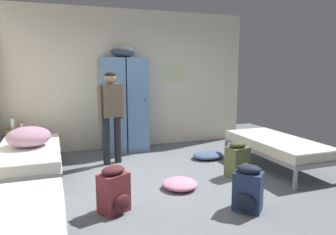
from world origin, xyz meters
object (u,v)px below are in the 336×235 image
(bed_right, at_px, (277,145))
(backpack_olive, at_px, (238,160))
(person_traveler, at_px, (111,109))
(clothes_pile_pink, at_px, (180,184))
(shelf_unit, at_px, (19,141))
(bed_left_rear, at_px, (29,154))
(backpack_maroon, at_px, (114,191))
(locker_bank, at_px, (124,103))
(clothes_pile_denim, at_px, (208,155))
(water_bottle, at_px, (13,123))
(backpack_navy, at_px, (248,189))
(lotion_bottle, at_px, (22,126))
(bedding_heap, at_px, (29,137))

(bed_right, height_order, backpack_olive, backpack_olive)
(person_traveler, height_order, clothes_pile_pink, person_traveler)
(shelf_unit, height_order, bed_left_rear, shelf_unit)
(backpack_maroon, relative_size, clothes_pile_pink, 1.10)
(locker_bank, relative_size, backpack_maroon, 3.76)
(backpack_maroon, bearing_deg, clothes_pile_denim, 38.08)
(water_bottle, relative_size, backpack_navy, 0.42)
(backpack_navy, bearing_deg, bed_left_rear, 140.79)
(water_bottle, relative_size, lotion_bottle, 1.66)
(backpack_olive, bearing_deg, bed_right, 11.11)
(bed_left_rear, bearing_deg, bedding_heap, 80.91)
(locker_bank, height_order, bed_left_rear, locker_bank)
(backpack_maroon, bearing_deg, bed_left_rear, 122.97)
(shelf_unit, relative_size, backpack_navy, 1.04)
(backpack_maroon, bearing_deg, clothes_pile_pink, 22.93)
(shelf_unit, height_order, backpack_navy, shelf_unit)
(water_bottle, bearing_deg, lotion_bottle, -21.80)
(lotion_bottle, bearing_deg, person_traveler, -27.02)
(locker_bank, bearing_deg, water_bottle, 179.16)
(backpack_maroon, xyz_separation_m, clothes_pile_denim, (2.02, 1.58, -0.20))
(bed_left_rear, height_order, backpack_olive, backpack_olive)
(water_bottle, bearing_deg, bed_right, -25.22)
(locker_bank, bearing_deg, backpack_navy, -76.14)
(bedding_heap, bearing_deg, backpack_navy, -40.13)
(bed_right, distance_m, backpack_olive, 0.88)
(bed_left_rear, distance_m, lotion_bottle, 1.15)
(person_traveler, bearing_deg, water_bottle, 153.44)
(backpack_olive, bearing_deg, person_traveler, 142.05)
(backpack_navy, relative_size, clothes_pile_pink, 1.10)
(water_bottle, height_order, clothes_pile_denim, water_bottle)
(water_bottle, bearing_deg, shelf_unit, -14.04)
(clothes_pile_denim, bearing_deg, backpack_navy, -104.64)
(backpack_olive, xyz_separation_m, backpack_navy, (-0.53, -1.05, 0.00))
(locker_bank, distance_m, shelf_unit, 2.04)
(locker_bank, relative_size, person_traveler, 1.30)
(locker_bank, xyz_separation_m, clothes_pile_denim, (1.32, -1.10, -0.91))
(locker_bank, relative_size, shelf_unit, 3.63)
(bed_left_rear, bearing_deg, water_bottle, 105.75)
(backpack_maroon, bearing_deg, water_bottle, 116.11)
(backpack_maroon, bearing_deg, person_traveler, 80.71)
(backpack_olive, bearing_deg, backpack_navy, -116.70)
(person_traveler, bearing_deg, bed_right, -24.35)
(backpack_maroon, bearing_deg, locker_bank, 75.39)
(bed_left_rear, bearing_deg, shelf_unit, 102.26)
(water_bottle, bearing_deg, bed_left_rear, -74.25)
(shelf_unit, xyz_separation_m, clothes_pile_denim, (3.26, -1.11, -0.28))
(bed_right, height_order, person_traveler, person_traveler)
(bed_right, height_order, bedding_heap, bedding_heap)
(shelf_unit, bearing_deg, locker_bank, -0.29)
(backpack_navy, bearing_deg, clothes_pile_pink, 118.68)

